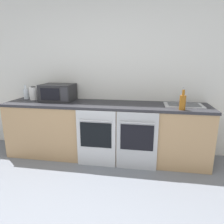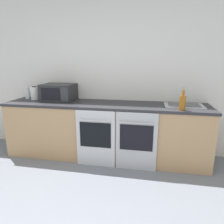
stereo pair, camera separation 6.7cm
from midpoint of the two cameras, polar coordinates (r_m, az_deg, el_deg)
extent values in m
cube|color=silver|center=(3.40, -0.24, 10.46)|extent=(10.00, 0.06, 2.60)
cube|color=tan|center=(3.24, -1.44, -5.60)|extent=(3.15, 0.65, 0.85)
cube|color=#28282D|center=(3.12, -1.49, 2.12)|extent=(3.18, 0.68, 0.04)
cube|color=#B7BABF|center=(2.94, -4.04, -7.71)|extent=(0.58, 0.03, 0.85)
cube|color=black|center=(2.90, -4.16, -6.60)|extent=(0.46, 0.01, 0.37)
cylinder|color=#B7BABF|center=(2.81, -4.35, -2.52)|extent=(0.47, 0.02, 0.02)
cube|color=#A8AAAF|center=(2.86, 7.59, -8.49)|extent=(0.58, 0.03, 0.85)
cube|color=black|center=(2.82, 7.62, -7.36)|extent=(0.46, 0.01, 0.37)
cylinder|color=#A8AAAF|center=(2.72, 7.74, -3.18)|extent=(0.47, 0.02, 0.02)
cube|color=#232326|center=(3.44, -14.40, 5.50)|extent=(0.52, 0.40, 0.28)
cube|color=black|center=(3.29, -16.63, 4.95)|extent=(0.31, 0.01, 0.19)
cube|color=#2D2D33|center=(3.18, -12.85, 4.91)|extent=(0.11, 0.01, 0.22)
cylinder|color=#8C5114|center=(2.83, 20.12, 2.44)|extent=(0.08, 0.08, 0.20)
cylinder|color=#8C5114|center=(2.81, 20.35, 5.15)|extent=(0.03, 0.03, 0.08)
cylinder|color=silver|center=(3.79, -22.56, 4.86)|extent=(0.08, 0.08, 0.18)
cylinder|color=silver|center=(3.78, -22.73, 6.68)|extent=(0.03, 0.03, 0.07)
cylinder|color=white|center=(3.67, -20.68, 5.05)|extent=(0.14, 0.14, 0.21)
cylinder|color=#262628|center=(3.66, -20.84, 6.79)|extent=(0.08, 0.08, 0.01)
cube|color=#A8AAAF|center=(3.12, 20.44, 1.74)|extent=(0.55, 0.36, 0.01)
cube|color=#4C4F54|center=(3.12, 20.45, 1.93)|extent=(0.44, 0.26, 0.01)
cylinder|color=#A8AAAF|center=(3.23, 20.24, 4.52)|extent=(0.02, 0.02, 0.25)
camera|label=1|loc=(0.03, -89.38, 0.16)|focal=32.00mm
camera|label=2|loc=(0.03, 90.62, -0.16)|focal=32.00mm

